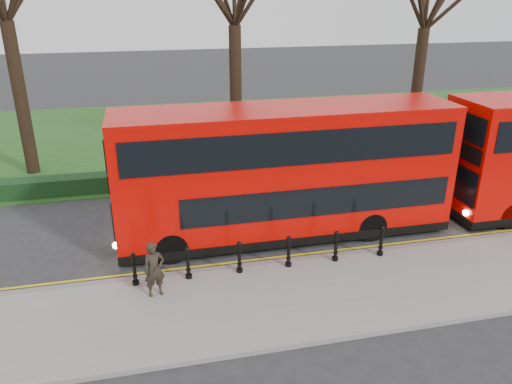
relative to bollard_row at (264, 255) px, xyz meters
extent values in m
plane|color=#28282B|center=(-0.70, 1.35, -0.65)|extent=(120.00, 120.00, 0.00)
cube|color=gray|center=(-0.70, -1.65, -0.57)|extent=(60.00, 4.00, 0.15)
cube|color=slate|center=(-0.70, 0.35, -0.57)|extent=(60.00, 0.25, 0.16)
cube|color=#1B4E1A|center=(-0.70, 16.35, -0.62)|extent=(60.00, 18.00, 0.06)
cube|color=black|center=(-0.70, 8.15, -0.25)|extent=(60.00, 0.90, 0.80)
cube|color=yellow|center=(-0.70, 0.65, -0.64)|extent=(60.00, 0.10, 0.01)
cube|color=yellow|center=(-0.70, 0.85, -0.64)|extent=(60.00, 0.10, 0.01)
cylinder|color=black|center=(-8.70, 11.35, 2.85)|extent=(0.60, 0.60, 7.00)
cylinder|color=black|center=(1.30, 11.35, 2.68)|extent=(0.60, 0.60, 6.67)
cylinder|color=black|center=(11.30, 11.35, 2.54)|extent=(0.60, 0.60, 6.37)
cylinder|color=black|center=(-3.94, 0.00, 0.00)|extent=(0.15, 0.15, 1.00)
cylinder|color=black|center=(-2.36, 0.00, 0.00)|extent=(0.15, 0.15, 1.00)
cylinder|color=black|center=(-0.79, 0.00, 0.00)|extent=(0.15, 0.15, 1.00)
cylinder|color=black|center=(0.79, 0.00, 0.00)|extent=(0.15, 0.15, 1.00)
cylinder|color=black|center=(2.36, 0.00, 0.00)|extent=(0.15, 0.15, 1.00)
cylinder|color=black|center=(3.94, 0.00, 0.00)|extent=(0.15, 0.15, 1.00)
cube|color=#CD0702|center=(1.36, 2.48, 1.86)|extent=(11.63, 2.64, 4.28)
cube|color=black|center=(1.36, 2.48, -0.33)|extent=(11.65, 2.66, 0.32)
cube|color=black|center=(2.20, 1.15, 1.09)|extent=(9.30, 0.04, 1.00)
cube|color=black|center=(1.36, 1.15, 3.00)|extent=(10.99, 0.04, 1.11)
cube|color=black|center=(-4.48, 2.48, 2.20)|extent=(0.06, 2.33, 0.58)
cylinder|color=black|center=(-2.77, 1.31, -0.12)|extent=(1.06, 0.32, 1.06)
cylinder|color=black|center=(-2.77, 3.64, -0.12)|extent=(1.06, 0.32, 1.06)
cylinder|color=black|center=(4.21, 1.31, -0.12)|extent=(1.06, 0.32, 1.06)
cylinder|color=black|center=(4.21, 3.64, -0.12)|extent=(1.06, 0.32, 1.06)
cube|color=black|center=(7.95, 2.18, 2.18)|extent=(0.06, 2.31, 0.58)
cylinder|color=black|center=(9.65, 1.03, -0.13)|extent=(1.05, 0.31, 1.05)
cylinder|color=black|center=(9.65, 3.34, -0.13)|extent=(1.05, 0.31, 1.05)
imported|color=#2B241B|center=(-3.36, -0.68, 0.33)|extent=(0.68, 0.53, 1.66)
camera|label=1|loc=(-3.28, -13.15, 7.69)|focal=35.00mm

